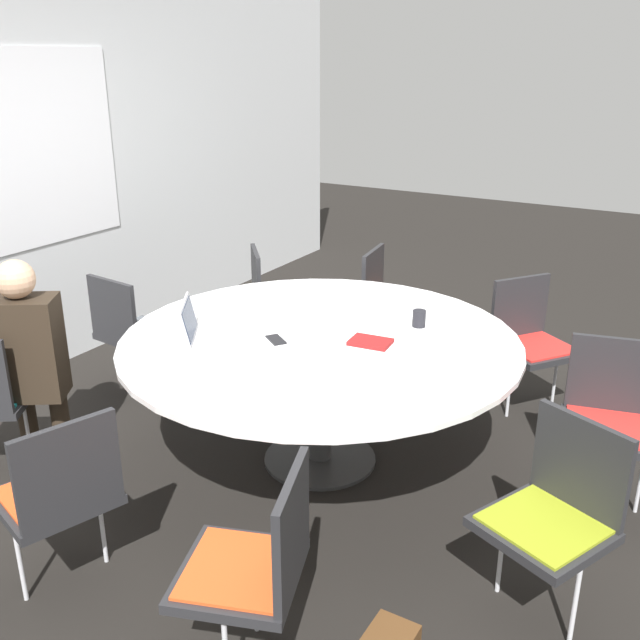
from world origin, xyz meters
name	(u,v)px	position (x,y,z in m)	size (l,w,h in m)	color
ground_plane	(320,460)	(0.00, 0.00, 0.00)	(16.00, 16.00, 0.00)	black
wall_back	(8,184)	(0.00, 2.38, 1.35)	(8.00, 0.07, 2.70)	silver
conference_table	(320,351)	(0.00, 0.00, 0.67)	(2.11, 2.11, 0.75)	#333333
chair_1	(60,489)	(-1.42, 0.39, 0.50)	(0.55, 0.54, 0.84)	#262628
chair_2	(257,559)	(-1.37, -0.55, 0.50)	(0.55, 0.54, 0.84)	#262628
chair_3	(556,507)	(-0.53, -1.38, 0.50)	(0.56, 0.57, 0.84)	#262628
chair_4	(610,412)	(0.40, -1.42, 0.50)	(0.51, 0.52, 0.84)	#262628
chair_5	(530,335)	(1.23, -0.81, 0.50)	(0.60, 0.60, 0.84)	#262628
chair_6	(389,298)	(1.45, 0.27, 0.50)	(0.49, 0.48, 0.84)	#262628
chair_7	(274,296)	(1.07, 1.02, 0.50)	(0.61, 0.61, 0.84)	#262628
chair_8	(131,326)	(0.08, 1.47, 0.50)	(0.46, 0.48, 0.84)	#262628
person_0	(27,351)	(-0.83, 1.29, 0.70)	(0.38, 0.42, 1.19)	#2D2319
laptop	(200,330)	(-0.34, 0.52, 0.80)	(0.41, 0.38, 0.21)	silver
spiral_notebook	(370,342)	(0.06, -0.27, 0.76)	(0.17, 0.22, 0.02)	maroon
coffee_cup	(419,318)	(0.42, -0.38, 0.79)	(0.07, 0.07, 0.09)	black
cell_phone	(276,340)	(-0.15, 0.18, 0.75)	(0.14, 0.15, 0.01)	black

